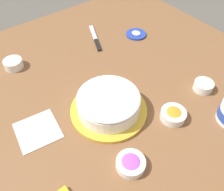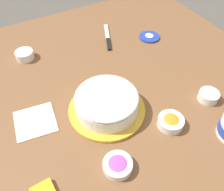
{
  "view_description": "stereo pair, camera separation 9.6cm",
  "coord_description": "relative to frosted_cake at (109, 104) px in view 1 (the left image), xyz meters",
  "views": [
    {
      "loc": [
        0.54,
        -0.41,
        0.75
      ],
      "look_at": [
        0.02,
        -0.02,
        0.04
      ],
      "focal_mm": 38.66,
      "sensor_mm": 36.0,
      "label": 1
    },
    {
      "loc": [
        0.59,
        -0.33,
        0.75
      ],
      "look_at": [
        0.02,
        -0.02,
        0.04
      ],
      "focal_mm": 38.66,
      "sensor_mm": 36.0,
      "label": 2
    }
  ],
  "objects": [
    {
      "name": "sprinkle_bowl_rainbow",
      "position": [
        0.23,
        -0.08,
        -0.03
      ],
      "size": [
        0.1,
        0.1,
        0.04
      ],
      "color": "white",
      "rests_on": "ground_plane"
    },
    {
      "name": "frosted_cake",
      "position": [
        0.0,
        0.0,
        0.0
      ],
      "size": [
        0.3,
        0.3,
        0.1
      ],
      "color": "gold",
      "rests_on": "ground_plane"
    },
    {
      "name": "paper_napkin",
      "position": [
        -0.08,
        -0.27,
        -0.04
      ],
      "size": [
        0.17,
        0.17,
        0.01
      ],
      "primitive_type": "cube",
      "rotation": [
        0.0,
        0.0,
        -0.12
      ],
      "color": "white",
      "rests_on": "ground_plane"
    },
    {
      "name": "sprinkle_bowl_pink",
      "position": [
        0.14,
        0.39,
        -0.03
      ],
      "size": [
        0.08,
        0.08,
        0.04
      ],
      "color": "white",
      "rests_on": "ground_plane"
    },
    {
      "name": "sprinkle_bowl_orange",
      "position": [
        0.18,
        0.18,
        -0.02
      ],
      "size": [
        0.1,
        0.1,
        0.04
      ],
      "color": "white",
      "rests_on": "ground_plane"
    },
    {
      "name": "spreading_knife",
      "position": [
        -0.43,
        0.23,
        -0.04
      ],
      "size": [
        0.23,
        0.11,
        0.01
      ],
      "color": "silver",
      "rests_on": "ground_plane"
    },
    {
      "name": "frosting_tub_lid",
      "position": [
        -0.34,
        0.43,
        -0.04
      ],
      "size": [
        0.11,
        0.11,
        0.02
      ],
      "color": "#233DAD",
      "rests_on": "ground_plane"
    },
    {
      "name": "sprinkle_bowl_yellow",
      "position": [
        -0.48,
        -0.2,
        -0.02
      ],
      "size": [
        0.09,
        0.09,
        0.04
      ],
      "color": "white",
      "rests_on": "ground_plane"
    },
    {
      "name": "ground_plane",
      "position": [
        -0.05,
        0.06,
        -0.05
      ],
      "size": [
        1.54,
        1.54,
        0.0
      ],
      "primitive_type": "plane",
      "color": "brown"
    }
  ]
}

